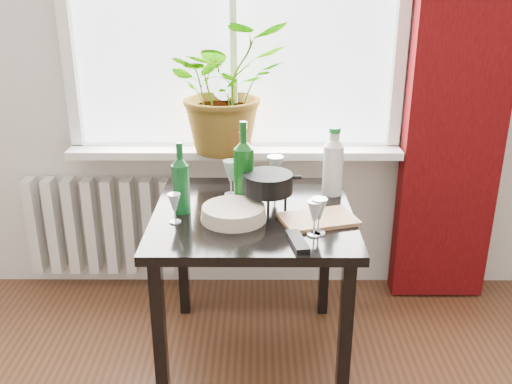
{
  "coord_description": "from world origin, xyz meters",
  "views": [
    {
      "loc": [
        0.12,
        -0.7,
        1.7
      ],
      "look_at": [
        0.11,
        1.55,
        0.83
      ],
      "focal_mm": 40.0,
      "sensor_mm": 36.0,
      "label": 1
    }
  ],
  "objects_px": {
    "bottle_amber": "(241,160)",
    "wineglass_back_center": "(275,174)",
    "potted_plant": "(226,87)",
    "wineglass_far_right": "(315,218)",
    "wineglass_front_left": "(175,208)",
    "wineglass_front_right": "(319,216)",
    "tv_remote": "(297,241)",
    "table": "(253,231)",
    "wineglass_back_left": "(231,178)",
    "plate_stack": "(234,213)",
    "wine_bottle_right": "(244,163)",
    "cutting_board": "(318,219)",
    "radiator": "(101,226)",
    "fondue_pot": "(268,192)",
    "wine_bottle_left": "(181,178)",
    "cleaning_bottle": "(333,160)"
  },
  "relations": [
    {
      "from": "wineglass_back_left",
      "to": "cleaning_bottle",
      "type": "bearing_deg",
      "value": 2.29
    },
    {
      "from": "plate_stack",
      "to": "wine_bottle_left",
      "type": "bearing_deg",
      "value": 160.06
    },
    {
      "from": "plate_stack",
      "to": "radiator",
      "type": "bearing_deg",
      "value": 136.96
    },
    {
      "from": "table",
      "to": "wineglass_far_right",
      "type": "distance_m",
      "value": 0.38
    },
    {
      "from": "wine_bottle_left",
      "to": "wineglass_front_right",
      "type": "xyz_separation_m",
      "value": [
        0.56,
        -0.21,
        -0.08
      ]
    },
    {
      "from": "radiator",
      "to": "cutting_board",
      "type": "xyz_separation_m",
      "value": [
        1.12,
        -0.73,
        0.37
      ]
    },
    {
      "from": "table",
      "to": "wineglass_front_left",
      "type": "bearing_deg",
      "value": -159.46
    },
    {
      "from": "cutting_board",
      "to": "wineglass_far_right",
      "type": "bearing_deg",
      "value": -102.52
    },
    {
      "from": "wineglass_far_right",
      "to": "wineglass_front_left",
      "type": "height_order",
      "value": "wineglass_far_right"
    },
    {
      "from": "wineglass_front_right",
      "to": "bottle_amber",
      "type": "bearing_deg",
      "value": 122.92
    },
    {
      "from": "wine_bottle_left",
      "to": "wineglass_back_left",
      "type": "height_order",
      "value": "wine_bottle_left"
    },
    {
      "from": "bottle_amber",
      "to": "wineglass_back_center",
      "type": "bearing_deg",
      "value": -15.34
    },
    {
      "from": "wineglass_front_right",
      "to": "wineglass_far_right",
      "type": "xyz_separation_m",
      "value": [
        -0.02,
        -0.01,
        -0.0
      ]
    },
    {
      "from": "plate_stack",
      "to": "wine_bottle_right",
      "type": "bearing_deg",
      "value": 77.2
    },
    {
      "from": "table",
      "to": "wineglass_back_left",
      "type": "height_order",
      "value": "wineglass_back_left"
    },
    {
      "from": "wineglass_front_left",
      "to": "cutting_board",
      "type": "height_order",
      "value": "wineglass_front_left"
    },
    {
      "from": "table",
      "to": "potted_plant",
      "type": "xyz_separation_m",
      "value": [
        -0.14,
        0.54,
        0.52
      ]
    },
    {
      "from": "fondue_pot",
      "to": "cutting_board",
      "type": "distance_m",
      "value": 0.25
    },
    {
      "from": "table",
      "to": "wine_bottle_right",
      "type": "bearing_deg",
      "value": 116.81
    },
    {
      "from": "wineglass_front_right",
      "to": "wineglass_far_right",
      "type": "relative_size",
      "value": 1.03
    },
    {
      "from": "potted_plant",
      "to": "wineglass_back_center",
      "type": "relative_size",
      "value": 3.58
    },
    {
      "from": "wineglass_front_right",
      "to": "cutting_board",
      "type": "bearing_deg",
      "value": 84.22
    },
    {
      "from": "wineglass_front_right",
      "to": "tv_remote",
      "type": "relative_size",
      "value": 0.85
    },
    {
      "from": "potted_plant",
      "to": "wineglass_back_center",
      "type": "distance_m",
      "value": 0.52
    },
    {
      "from": "wineglass_back_left",
      "to": "tv_remote",
      "type": "height_order",
      "value": "wineglass_back_left"
    },
    {
      "from": "wineglass_front_left",
      "to": "tv_remote",
      "type": "distance_m",
      "value": 0.53
    },
    {
      "from": "table",
      "to": "wineglass_front_right",
      "type": "bearing_deg",
      "value": -40.88
    },
    {
      "from": "cleaning_bottle",
      "to": "fondue_pot",
      "type": "bearing_deg",
      "value": -147.8
    },
    {
      "from": "table",
      "to": "cleaning_bottle",
      "type": "distance_m",
      "value": 0.49
    },
    {
      "from": "bottle_amber",
      "to": "wineglass_front_right",
      "type": "relative_size",
      "value": 1.9
    },
    {
      "from": "bottle_amber",
      "to": "tv_remote",
      "type": "relative_size",
      "value": 1.61
    },
    {
      "from": "bottle_amber",
      "to": "fondue_pot",
      "type": "distance_m",
      "value": 0.28
    },
    {
      "from": "wine_bottle_left",
      "to": "cutting_board",
      "type": "bearing_deg",
      "value": -9.21
    },
    {
      "from": "cutting_board",
      "to": "wine_bottle_right",
      "type": "bearing_deg",
      "value": 149.63
    },
    {
      "from": "cutting_board",
      "to": "tv_remote",
      "type": "bearing_deg",
      "value": -115.31
    },
    {
      "from": "bottle_amber",
      "to": "plate_stack",
      "type": "xyz_separation_m",
      "value": [
        -0.02,
        -0.35,
        -0.11
      ]
    },
    {
      "from": "fondue_pot",
      "to": "radiator",
      "type": "bearing_deg",
      "value": 136.4
    },
    {
      "from": "cleaning_bottle",
      "to": "wineglass_far_right",
      "type": "bearing_deg",
      "value": -105.45
    },
    {
      "from": "table",
      "to": "wineglass_back_center",
      "type": "distance_m",
      "value": 0.3
    },
    {
      "from": "radiator",
      "to": "fondue_pot",
      "type": "bearing_deg",
      "value": -33.78
    },
    {
      "from": "wine_bottle_left",
      "to": "wineglass_front_right",
      "type": "bearing_deg",
      "value": -20.93
    },
    {
      "from": "wine_bottle_left",
      "to": "tv_remote",
      "type": "distance_m",
      "value": 0.58
    },
    {
      "from": "tv_remote",
      "to": "cutting_board",
      "type": "xyz_separation_m",
      "value": [
        0.1,
        0.21,
        -0.0
      ]
    },
    {
      "from": "potted_plant",
      "to": "plate_stack",
      "type": "distance_m",
      "value": 0.75
    },
    {
      "from": "wineglass_back_center",
      "to": "plate_stack",
      "type": "xyz_separation_m",
      "value": [
        -0.18,
        -0.31,
        -0.06
      ]
    },
    {
      "from": "wine_bottle_left",
      "to": "fondue_pot",
      "type": "bearing_deg",
      "value": 4.28
    },
    {
      "from": "table",
      "to": "wineglass_front_right",
      "type": "relative_size",
      "value": 5.63
    },
    {
      "from": "table",
      "to": "plate_stack",
      "type": "height_order",
      "value": "plate_stack"
    },
    {
      "from": "wine_bottle_left",
      "to": "wine_bottle_right",
      "type": "relative_size",
      "value": 0.81
    },
    {
      "from": "table",
      "to": "potted_plant",
      "type": "relative_size",
      "value": 1.31
    }
  ]
}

